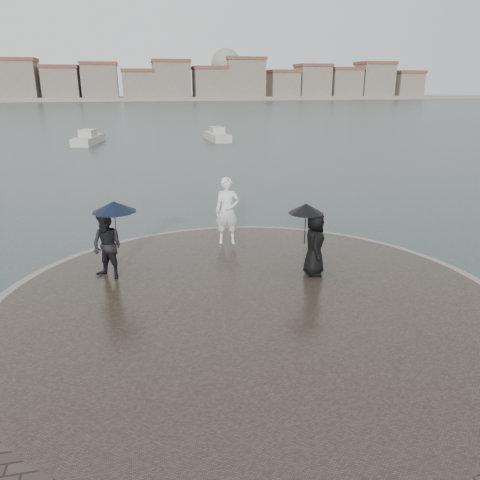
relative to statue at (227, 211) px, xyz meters
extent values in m
plane|color=#2B3835|center=(-0.26, -7.81, -1.42)|extent=(400.00, 400.00, 0.00)
cylinder|color=gray|center=(-0.26, -4.31, -1.26)|extent=(12.50, 12.50, 0.32)
cylinder|color=#2D261E|center=(-0.26, -4.31, -1.24)|extent=(11.90, 11.90, 0.36)
imported|color=white|center=(0.00, 0.00, 0.00)|extent=(0.85, 0.63, 2.13)
imported|color=black|center=(-3.60, -2.14, -0.19)|extent=(1.08, 1.04, 1.75)
cylinder|color=black|center=(-3.35, -2.04, 0.29)|extent=(0.02, 0.02, 0.90)
cone|color=black|center=(-3.35, -2.04, 0.84)|extent=(1.14, 1.14, 0.28)
imported|color=black|center=(1.75, -3.09, -0.21)|extent=(0.78, 0.97, 1.72)
cylinder|color=black|center=(1.50, -2.99, 0.24)|extent=(0.02, 0.02, 0.90)
cone|color=black|center=(1.50, -2.99, 0.76)|extent=(0.94, 0.94, 0.26)
cube|color=gray|center=(-0.26, 155.19, -0.82)|extent=(260.00, 20.00, 1.20)
cube|color=gray|center=(-37.26, 152.19, 4.58)|extent=(12.00, 10.00, 12.00)
cube|color=brown|center=(-37.26, 152.19, 11.08)|extent=(12.60, 10.60, 1.00)
cube|color=gray|center=(-24.26, 152.19, 3.58)|extent=(11.00, 10.00, 10.00)
cube|color=brown|center=(-24.26, 152.19, 9.08)|extent=(11.60, 10.60, 1.00)
cube|color=gray|center=(-12.26, 152.19, 4.08)|extent=(11.00, 10.00, 11.00)
cube|color=brown|center=(-12.26, 152.19, 10.08)|extent=(11.60, 10.60, 1.00)
cube|color=gray|center=(-0.26, 152.19, 3.08)|extent=(10.00, 10.00, 9.00)
cube|color=brown|center=(-0.26, 152.19, 8.08)|extent=(10.60, 10.60, 1.00)
cube|color=gray|center=(10.74, 152.19, 4.58)|extent=(12.00, 10.00, 12.00)
cube|color=brown|center=(10.74, 152.19, 11.08)|extent=(12.60, 10.60, 1.00)
cube|color=gray|center=(23.74, 152.19, 3.58)|extent=(11.00, 10.00, 10.00)
cube|color=brown|center=(23.74, 152.19, 9.08)|extent=(11.60, 10.60, 1.00)
cube|color=gray|center=(35.74, 152.19, 5.08)|extent=(13.00, 10.00, 13.00)
cube|color=brown|center=(35.74, 152.19, 12.08)|extent=(13.60, 10.60, 1.00)
cube|color=gray|center=(49.74, 152.19, 3.08)|extent=(10.00, 10.00, 9.00)
cube|color=brown|center=(49.74, 152.19, 8.08)|extent=(10.60, 10.60, 1.00)
cube|color=gray|center=(60.74, 152.19, 4.08)|extent=(11.00, 10.00, 11.00)
cube|color=brown|center=(60.74, 152.19, 10.08)|extent=(11.60, 10.60, 1.00)
cube|color=gray|center=(72.74, 152.19, 3.58)|extent=(11.00, 10.00, 10.00)
cube|color=brown|center=(72.74, 152.19, 9.08)|extent=(11.60, 10.60, 1.00)
cube|color=gray|center=(84.74, 152.19, 4.58)|extent=(12.00, 10.00, 12.00)
cube|color=brown|center=(84.74, 152.19, 11.08)|extent=(12.60, 10.60, 1.00)
cube|color=gray|center=(97.74, 152.19, 3.08)|extent=(10.00, 10.00, 9.00)
cube|color=brown|center=(97.74, 152.19, 8.08)|extent=(10.60, 10.60, 1.00)
sphere|color=gray|center=(29.74, 154.19, 10.58)|extent=(10.00, 10.00, 10.00)
cube|color=#BAB6A8|center=(-6.85, 31.57, -1.17)|extent=(2.72, 5.71, 0.90)
cube|color=#BAB6A8|center=(-6.85, 31.57, -0.57)|extent=(1.59, 2.21, 0.90)
cube|color=#BAB6A8|center=(5.20, 31.92, -1.17)|extent=(1.95, 5.59, 0.90)
cube|color=#BAB6A8|center=(5.20, 31.92, -0.57)|extent=(1.33, 2.07, 0.90)
camera|label=1|loc=(-2.72, -14.08, 3.81)|focal=35.00mm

